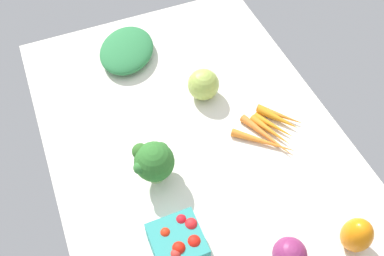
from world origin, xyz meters
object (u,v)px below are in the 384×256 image
object	(u,v)px
red_onion_center	(290,254)
leafy_greens_clump	(127,50)
berry_basket	(178,243)
broccoli_head	(153,161)
heirloom_tomato_green	(203,84)
bell_pepper_orange	(357,235)
carrot_bunch	(272,129)

from	to	relation	value
red_onion_center	leafy_greens_clump	bearing A→B (deg)	-169.68
berry_basket	broccoli_head	world-z (taller)	broccoli_head
leafy_greens_clump	heirloom_tomato_green	bearing A→B (deg)	33.29
leafy_greens_clump	bell_pepper_orange	xyz separation A→B (cm)	(76.94, 28.76, 2.52)
red_onion_center	leafy_greens_clump	world-z (taller)	red_onion_center
berry_basket	red_onion_center	bearing A→B (deg)	61.74
carrot_bunch	heirloom_tomato_green	bearing A→B (deg)	-147.43
berry_basket	broccoli_head	bearing A→B (deg)	175.83
red_onion_center	bell_pepper_orange	distance (cm)	15.35
berry_basket	red_onion_center	world-z (taller)	berry_basket
broccoli_head	heirloom_tomato_green	xyz separation A→B (cm)	(-20.11, 21.58, -2.70)
carrot_bunch	red_onion_center	bearing A→B (deg)	-23.24
heirloom_tomato_green	bell_pepper_orange	distance (cm)	55.06
bell_pepper_orange	carrot_bunch	bearing A→B (deg)	-177.95
carrot_bunch	bell_pepper_orange	bearing A→B (deg)	2.05
red_onion_center	leafy_greens_clump	distance (cm)	76.05
red_onion_center	heirloom_tomato_green	size ratio (longest dim) A/B	0.84
leafy_greens_clump	red_onion_center	bearing A→B (deg)	10.32
broccoli_head	heirloom_tomato_green	bearing A→B (deg)	132.99
broccoli_head	leafy_greens_clump	size ratio (longest dim) A/B	0.58
berry_basket	heirloom_tomato_green	xyz separation A→B (cm)	(-39.89, 23.02, 0.62)
red_onion_center	carrot_bunch	xyz separation A→B (cm)	(-32.38, 13.90, -2.61)
heirloom_tomato_green	carrot_bunch	world-z (taller)	heirloom_tomato_green
bell_pepper_orange	berry_basket	bearing A→B (deg)	-110.42
heirloom_tomato_green	bell_pepper_orange	bearing A→B (deg)	14.00
berry_basket	leafy_greens_clump	bearing A→B (deg)	173.19
red_onion_center	carrot_bunch	world-z (taller)	red_onion_center
berry_basket	heirloom_tomato_green	bearing A→B (deg)	150.02
heirloom_tomato_green	leafy_greens_clump	bearing A→B (deg)	-146.71
broccoli_head	leafy_greens_clump	xyz separation A→B (cm)	(-43.64, 6.13, -4.62)
red_onion_center	broccoli_head	bearing A→B (deg)	-147.64
heirloom_tomato_green	broccoli_head	bearing A→B (deg)	-47.01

